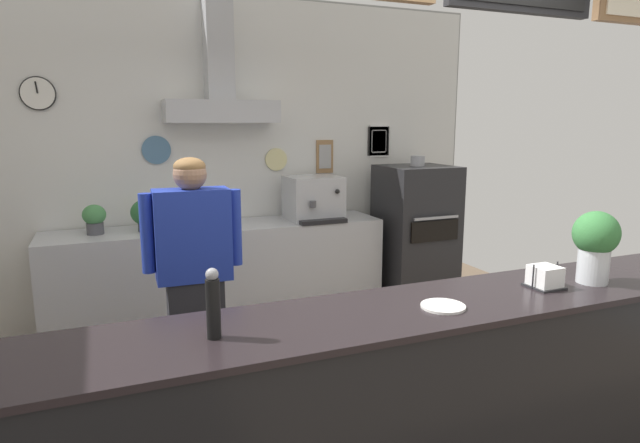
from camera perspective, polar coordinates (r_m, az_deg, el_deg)
back_wall_assembly at (r=5.02m, az=-10.58°, el=7.68°), size 5.38×3.02×2.99m
service_counter at (r=2.58m, az=4.90°, el=-20.45°), size 4.61×0.59×1.03m
back_prep_counter at (r=4.99m, az=-10.47°, el=-5.71°), size 2.99×0.62×0.92m
pizza_oven at (r=5.49m, az=10.14°, el=-1.47°), size 0.69×0.69×1.51m
shop_worker at (r=3.48m, az=-13.27°, el=-5.80°), size 0.62×0.23×1.63m
espresso_machine at (r=5.07m, az=-0.71°, el=2.49°), size 0.50×0.52×0.41m
potted_rosemary at (r=4.75m, az=-18.15°, el=0.80°), size 0.24×0.24×0.27m
potted_sage at (r=4.78m, az=-22.96°, el=0.35°), size 0.19×0.19×0.25m
napkin_holder at (r=2.91m, az=22.89°, el=-5.54°), size 0.16×0.15×0.13m
pepper_grinder at (r=2.09m, az=-11.35°, el=-8.63°), size 0.05×0.05×0.28m
basil_vase at (r=3.06m, az=27.32°, el=-2.18°), size 0.23×0.23×0.37m
condiment_plate at (r=2.47m, az=13.01°, el=-8.81°), size 0.20×0.20×0.01m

